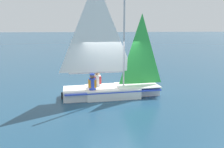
{
  "coord_description": "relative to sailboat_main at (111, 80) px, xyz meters",
  "views": [
    {
      "loc": [
        1.22,
        9.58,
        3.14
      ],
      "look_at": [
        0.0,
        0.0,
        1.05
      ],
      "focal_mm": 35.0,
      "sensor_mm": 36.0,
      "label": 1
    }
  ],
  "objects": [
    {
      "name": "sailor_helm",
      "position": [
        0.6,
        -0.27,
        -0.16
      ],
      "size": [
        0.36,
        0.32,
        1.16
      ],
      "rotation": [
        0.0,
        0.0,
        3.21
      ],
      "color": "black",
      "rests_on": "ground_plane"
    },
    {
      "name": "sailboat_main",
      "position": [
        0.0,
        0.0,
        0.0
      ],
      "size": [
        4.5,
        1.66,
        5.22
      ],
      "rotation": [
        0.0,
        0.0,
        3.21
      ],
      "color": "white",
      "rests_on": "ground_plane"
    },
    {
      "name": "sailor_crew",
      "position": [
        0.86,
        0.34,
        -0.16
      ],
      "size": [
        0.36,
        0.32,
        1.16
      ],
      "rotation": [
        0.0,
        0.0,
        3.21
      ],
      "color": "black",
      "rests_on": "ground_plane"
    },
    {
      "name": "ground_plane",
      "position": [
        -0.05,
        -0.0,
        -0.79
      ],
      "size": [
        260.0,
        260.0,
        0.0
      ],
      "primitive_type": "plane",
      "color": "navy"
    }
  ]
}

